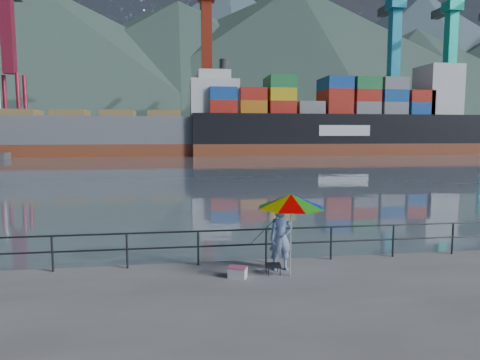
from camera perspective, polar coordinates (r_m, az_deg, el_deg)
name	(u,v)px	position (r m, az deg, el deg)	size (l,w,h in m)	color
harbor_water	(182,146)	(140.45, -7.71, 4.51)	(500.00, 280.00, 0.00)	slate
far_dock	(225,150)	(104.10, -1.95, 4.03)	(200.00, 40.00, 0.40)	#514F4C
guardrail	(233,246)	(12.61, -1.00, -8.83)	(22.00, 0.06, 1.03)	#2D3033
mountains	(256,72)	(224.10, 2.21, 14.26)	(600.00, 332.80, 80.00)	#385147
port_cranes	(322,80)	(100.59, 10.91, 12.98)	(116.00, 28.00, 38.40)	#C92945
container_stacks	(324,139)	(110.46, 11.18, 5.42)	(58.00, 5.40, 7.80)	red
fisherman	(281,238)	(12.04, 5.49, -7.71)	(0.66, 0.43, 1.80)	#2A569A
beach_umbrella	(291,201)	(11.31, 6.82, -2.80)	(2.07, 2.07, 2.22)	white
folding_stool	(273,269)	(11.87, 4.43, -11.72)	(0.45, 0.45, 0.27)	black
cooler_bag	(238,273)	(11.55, -0.33, -12.26)	(0.46, 0.31, 0.27)	silver
fishing_rod	(263,260)	(13.09, 3.09, -10.65)	(0.02, 0.02, 2.27)	black
bulk_carrier	(137,133)	(83.30, -13.63, 6.17)	(52.09, 9.02, 14.50)	brown
container_ship	(343,124)	(88.35, 13.63, 7.29)	(56.86, 9.48, 18.10)	brown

